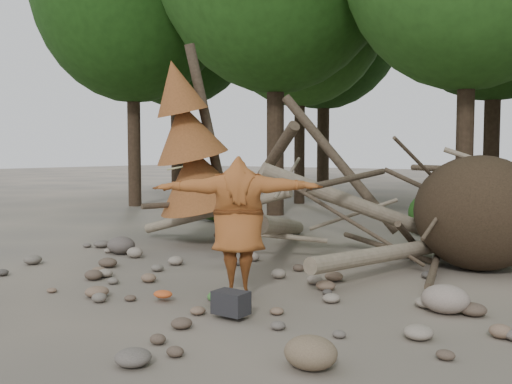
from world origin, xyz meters
The scene contains 12 objects.
ground centered at (0.00, 0.00, 0.00)m, with size 120.00×120.00×0.00m, color #514C44.
deadfall_pile centered at (2.02, 4.24, 0.95)m, with size 8.55×5.24×3.30m.
dead_conifer centered at (-3.12, 3.37, 2.11)m, with size 2.06×2.16×4.35m.
bush_left centered at (-5.50, 7.20, 0.72)m, with size 1.80×1.80×1.44m, color #1D4713.
bush_mid centered at (0.80, 7.80, 0.56)m, with size 1.40×1.40×1.12m, color #265A1A.
frisbee_thrower centered at (0.35, 0.45, 1.03)m, with size 2.41×1.91×1.90m.
backpack centered at (0.90, -0.42, 0.14)m, with size 0.42×0.28×0.28m, color black.
cloth_green centered at (0.52, -0.08, 0.09)m, with size 0.47×0.40×0.18m, color #38702C.
cloth_orange centered at (-0.35, -0.32, 0.05)m, with size 0.28×0.23×0.10m, color #BC4D20.
boulder_front_right centered at (2.50, -1.26, 0.16)m, with size 0.52×0.47×0.31m, color #746149.
boulder_mid_right centered at (2.96, 1.34, 0.18)m, with size 0.60×0.54×0.36m, color gray.
boulder_mid_left centered at (-3.61, 1.81, 0.17)m, with size 0.58×0.52×0.35m, color #574F4A.
Camera 1 is at (5.09, -5.81, 2.03)m, focal length 40.00 mm.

